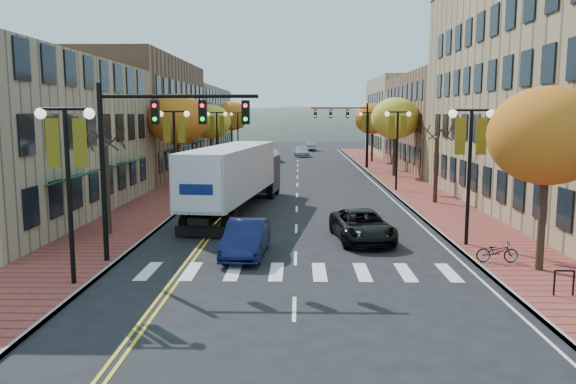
{
  "coord_description": "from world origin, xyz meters",
  "views": [
    {
      "loc": [
        0.12,
        -18.28,
        5.83
      ],
      "look_at": [
        -0.38,
        7.86,
        2.2
      ],
      "focal_mm": 35.0,
      "sensor_mm": 36.0,
      "label": 1
    }
  ],
  "objects_px": {
    "semi_truck": "(237,173)",
    "black_suv": "(362,226)",
    "navy_sedan": "(246,238)",
    "bicycle": "(497,252)"
  },
  "relations": [
    {
      "from": "black_suv",
      "to": "bicycle",
      "type": "bearing_deg",
      "value": -48.29
    },
    {
      "from": "navy_sedan",
      "to": "bicycle",
      "type": "xyz_separation_m",
      "value": [
        9.84,
        -1.37,
        -0.17
      ]
    },
    {
      "from": "navy_sedan",
      "to": "black_suv",
      "type": "distance_m",
      "value": 5.86
    },
    {
      "from": "black_suv",
      "to": "navy_sedan",
      "type": "bearing_deg",
      "value": -157.1
    },
    {
      "from": "navy_sedan",
      "to": "bicycle",
      "type": "relative_size",
      "value": 2.82
    },
    {
      "from": "semi_truck",
      "to": "bicycle",
      "type": "distance_m",
      "value": 16.57
    },
    {
      "from": "semi_truck",
      "to": "black_suv",
      "type": "relative_size",
      "value": 3.15
    },
    {
      "from": "semi_truck",
      "to": "bicycle",
      "type": "xyz_separation_m",
      "value": [
        11.37,
        -11.93,
        -1.77
      ]
    },
    {
      "from": "semi_truck",
      "to": "navy_sedan",
      "type": "relative_size",
      "value": 3.61
    },
    {
      "from": "navy_sedan",
      "to": "black_suv",
      "type": "height_order",
      "value": "navy_sedan"
    }
  ]
}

